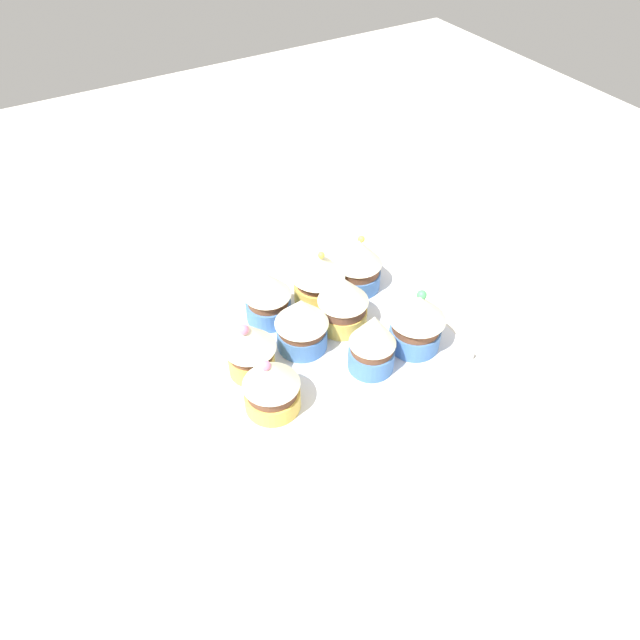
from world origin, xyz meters
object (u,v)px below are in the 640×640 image
cupcake_1 (318,275)px  cupcake_6 (417,320)px  baking_tray (320,341)px  cupcake_8 (271,384)px  cupcake_3 (343,302)px  cupcake_4 (300,321)px  cupcake_7 (372,342)px  cupcake_5 (250,347)px  cupcake_0 (358,264)px  cupcake_2 (268,296)px

cupcake_1 → cupcake_6: 14.10cm
baking_tray → cupcake_8: cupcake_8 is taller
baking_tray → cupcake_3: 5.69cm
cupcake_4 → cupcake_7: size_ratio=0.92×
cupcake_3 → cupcake_5: cupcake_5 is taller
cupcake_1 → cupcake_3: 5.61cm
baking_tray → cupcake_4: size_ratio=4.03×
cupcake_5 → cupcake_6: bearing=161.8°
cupcake_4 → cupcake_6: (-11.57, 7.00, 0.31)cm
cupcake_5 → cupcake_8: (0.29, 5.71, -0.35)cm
cupcake_0 → cupcake_5: (18.53, 6.45, 0.10)cm
cupcake_5 → baking_tray: bearing=-176.4°
baking_tray → cupcake_6: 12.20cm
cupcake_2 → cupcake_4: size_ratio=0.99×
cupcake_5 → cupcake_1: bearing=-151.9°
cupcake_1 → cupcake_8: 18.07cm
baking_tray → cupcake_2: cupcake_2 is taller
baking_tray → cupcake_3: size_ratio=3.92×
baking_tray → cupcake_6: bearing=143.8°
cupcake_1 → baking_tray: bearing=61.5°
cupcake_1 → cupcake_2: size_ratio=1.11×
cupcake_5 → cupcake_0: bearing=-160.8°
cupcake_1 → cupcake_5: 14.45cm
cupcake_0 → cupcake_4: size_ratio=1.07×
baking_tray → cupcake_2: size_ratio=4.07×
cupcake_3 → cupcake_7: 7.60cm
baking_tray → cupcake_7: 8.75cm
baking_tray → cupcake_4: bearing=-7.6°
cupcake_1 → cupcake_5: cupcake_1 is taller
cupcake_6 → cupcake_7: (6.39, 0.27, -0.07)cm
cupcake_2 → cupcake_4: (-1.23, 5.97, 0.07)cm
baking_tray → cupcake_7: cupcake_7 is taller
baking_tray → cupcake_6: cupcake_6 is taller
cupcake_4 → cupcake_8: size_ratio=0.99×
cupcake_3 → cupcake_1: bearing=-87.9°
cupcake_1 → cupcake_7: size_ratio=1.00×
cupcake_1 → cupcake_7: (0.65, 13.15, -0.07)cm
cupcake_4 → cupcake_5: (6.91, 0.92, 0.15)cm
cupcake_1 → cupcake_2: bearing=-0.8°
cupcake_3 → cupcake_8: cupcake_3 is taller
cupcake_1 → cupcake_8: bearing=43.8°
cupcake_4 → cupcake_7: bearing=125.5°
cupcake_0 → cupcake_7: bearing=63.3°
cupcake_1 → cupcake_7: 13.16cm
cupcake_0 → cupcake_1: size_ratio=0.97×
cupcake_2 → cupcake_4: same height
baking_tray → cupcake_7: (-2.71, 6.94, 4.57)cm
cupcake_1 → cupcake_2: (7.07, -0.09, -0.38)cm
cupcake_4 → cupcake_7: (-5.18, 7.27, 0.24)cm
baking_tray → cupcake_1: bearing=-118.5°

